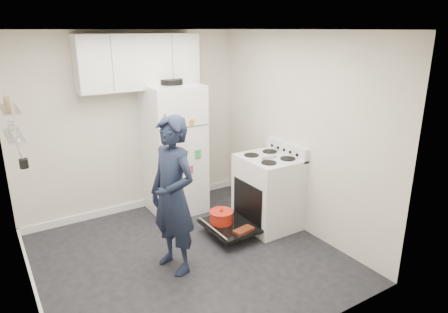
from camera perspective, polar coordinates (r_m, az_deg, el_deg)
room at (r=4.26m, az=-6.23°, el=-0.12°), size 3.21×3.21×2.51m
electric_range at (r=5.26m, az=6.21°, el=-5.13°), size 0.66×0.76×1.10m
open_oven_door at (r=5.09m, az=0.25°, el=-9.26°), size 0.55×0.72×0.23m
refrigerator at (r=5.60m, az=-7.12°, el=1.06°), size 0.72×0.74×1.87m
upper_cabinets at (r=5.41m, az=-12.05°, el=13.09°), size 1.60×0.33×0.70m
wall_shelf_rack at (r=4.20m, az=-27.99°, el=4.27°), size 0.14×0.60×0.61m
person at (r=4.20m, az=-7.32°, el=-5.63°), size 0.54×0.70×1.70m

